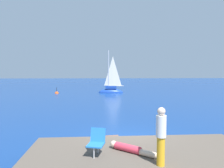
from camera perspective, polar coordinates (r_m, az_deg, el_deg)
ground_plane at (r=10.14m, az=3.61°, el=-15.18°), size 160.00×160.00×0.00m
shore_ledge at (r=6.89m, az=8.80°, el=-21.69°), size 7.48×4.20×0.66m
boulder_seaward at (r=8.67m, az=-11.61°, el=-18.60°), size 1.34×1.37×0.74m
boulder_inland at (r=9.34m, az=-1.14°, el=-16.86°), size 1.30×1.19×0.79m
sailboat_near at (r=30.80m, az=-0.28°, el=-1.73°), size 3.76×1.39×6.91m
person_sunbather at (r=6.99m, az=5.29°, el=-17.33°), size 1.47×1.19×0.25m
person_standing at (r=6.01m, az=13.30°, el=-13.37°), size 0.28×0.28×1.62m
beach_chair at (r=6.73m, az=-4.19°, el=-15.19°), size 0.61×0.70×0.80m
marker_buoy at (r=31.04m, az=-14.93°, el=-2.50°), size 0.56×0.56×1.13m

